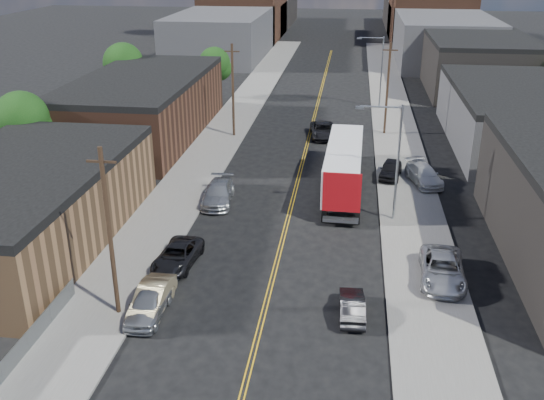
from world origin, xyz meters
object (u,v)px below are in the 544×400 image
(car_left_a, at_px, (148,304))
(car_left_b, at_px, (152,298))
(car_right_lot_a, at_px, (442,269))
(car_left_c, at_px, (178,255))
(car_left_d, at_px, (218,193))
(car_right_lot_c, at_px, (391,169))
(car_right_oncoming, at_px, (352,306))
(car_ahead_truck, at_px, (323,130))
(car_right_lot_b, at_px, (424,175))
(semi_truck, at_px, (344,161))

(car_left_a, distance_m, car_left_b, 0.70)
(car_right_lot_a, bearing_deg, car_left_c, -176.29)
(car_left_d, distance_m, car_right_lot_c, 15.98)
(car_right_oncoming, bearing_deg, car_ahead_truck, -86.83)
(car_right_lot_c, height_order, car_ahead_truck, car_right_lot_c)
(car_left_a, height_order, car_right_oncoming, car_left_a)
(car_left_d, distance_m, car_right_oncoming, 18.65)
(car_left_b, distance_m, car_right_oncoming, 11.43)
(car_left_a, bearing_deg, car_right_oncoming, 6.63)
(car_left_d, xyz_separation_m, car_right_lot_b, (16.97, 6.33, 0.11))
(car_left_a, bearing_deg, car_left_c, 88.96)
(car_left_b, height_order, car_right_lot_a, car_right_lot_a)
(car_left_c, distance_m, car_right_lot_b, 24.29)
(car_right_lot_b, bearing_deg, car_right_oncoming, -120.92)
(semi_truck, height_order, car_right_oncoming, semi_truck)
(car_left_b, relative_size, car_right_lot_b, 0.88)
(car_right_lot_b, distance_m, car_right_lot_c, 2.99)
(semi_truck, relative_size, car_left_a, 3.60)
(semi_truck, distance_m, car_ahead_truck, 14.92)
(car_right_lot_a, bearing_deg, car_right_lot_c, 100.98)
(car_left_b, bearing_deg, car_right_lot_c, 58.50)
(car_left_c, bearing_deg, car_left_a, -85.31)
(semi_truck, height_order, car_ahead_truck, semi_truck)
(semi_truck, distance_m, car_right_lot_c, 5.21)
(car_left_d, relative_size, car_right_lot_b, 1.06)
(car_right_lot_a, relative_size, car_ahead_truck, 1.03)
(semi_truck, relative_size, car_right_lot_a, 2.85)
(car_left_a, xyz_separation_m, car_left_b, (0.00, 0.70, -0.01))
(car_ahead_truck, bearing_deg, car_left_c, -112.19)
(car_left_d, relative_size, car_right_oncoming, 1.41)
(car_left_b, distance_m, car_right_lot_c, 27.50)
(car_left_a, relative_size, car_left_b, 0.98)
(car_ahead_truck, bearing_deg, car_right_lot_a, -80.65)
(car_left_a, bearing_deg, car_right_lot_a, 18.51)
(car_left_c, height_order, car_left_d, car_left_d)
(car_left_a, relative_size, car_right_lot_a, 0.79)
(car_left_a, height_order, car_right_lot_a, car_right_lot_a)
(semi_truck, bearing_deg, car_ahead_truck, 101.16)
(car_right_oncoming, relative_size, car_right_lot_c, 0.92)
(semi_truck, bearing_deg, car_right_oncoming, -85.85)
(car_right_lot_c, bearing_deg, car_left_c, -119.45)
(car_left_c, xyz_separation_m, car_right_lot_c, (14.60, 18.00, 0.18))
(car_right_oncoming, xyz_separation_m, car_right_lot_c, (3.20, 22.47, 0.23))
(car_left_c, bearing_deg, car_right_oncoming, -16.70)
(car_left_c, distance_m, car_right_lot_a, 16.90)
(car_right_lot_a, height_order, car_right_lot_b, car_right_lot_a)
(car_left_b, bearing_deg, car_right_lot_a, 17.99)
(car_left_d, height_order, car_ahead_truck, car_left_d)
(car_left_c, bearing_deg, car_right_lot_c, 55.64)
(car_left_c, height_order, car_right_lot_b, car_right_lot_b)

